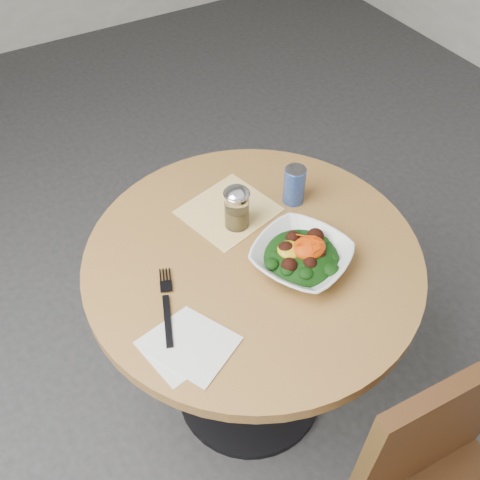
# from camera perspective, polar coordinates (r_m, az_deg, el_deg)

# --- Properties ---
(ground) EXTENTS (6.00, 6.00, 0.00)m
(ground) POSITION_cam_1_polar(r_m,az_deg,el_deg) (2.04, 1.01, -15.57)
(ground) COLOR #2F2F31
(ground) RESTS_ON ground
(table) EXTENTS (0.90, 0.90, 0.75)m
(table) POSITION_cam_1_polar(r_m,az_deg,el_deg) (1.57, 1.27, -6.26)
(table) COLOR black
(table) RESTS_ON ground
(cloth_napkin) EXTENTS (0.29, 0.27, 0.00)m
(cloth_napkin) POSITION_cam_1_polar(r_m,az_deg,el_deg) (1.53, -1.20, 3.14)
(cloth_napkin) COLOR orange
(cloth_napkin) RESTS_ON table
(paper_napkins) EXTENTS (0.23, 0.22, 0.00)m
(paper_napkins) POSITION_cam_1_polar(r_m,az_deg,el_deg) (1.25, -5.52, -11.19)
(paper_napkins) COLOR white
(paper_napkins) RESTS_ON table
(salad_bowl) EXTENTS (0.32, 0.32, 0.09)m
(salad_bowl) POSITION_cam_1_polar(r_m,az_deg,el_deg) (1.37, 6.57, -1.74)
(salad_bowl) COLOR white
(salad_bowl) RESTS_ON table
(fork) EXTENTS (0.11, 0.23, 0.00)m
(fork) POSITION_cam_1_polar(r_m,az_deg,el_deg) (1.32, -7.82, -6.68)
(fork) COLOR black
(fork) RESTS_ON table
(spice_shaker) EXTENTS (0.07, 0.07, 0.13)m
(spice_shaker) POSITION_cam_1_polar(r_m,az_deg,el_deg) (1.44, -0.35, 3.44)
(spice_shaker) COLOR silver
(spice_shaker) RESTS_ON table
(beverage_can) EXTENTS (0.06, 0.06, 0.12)m
(beverage_can) POSITION_cam_1_polar(r_m,az_deg,el_deg) (1.53, 5.82, 5.86)
(beverage_can) COLOR navy
(beverage_can) RESTS_ON table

